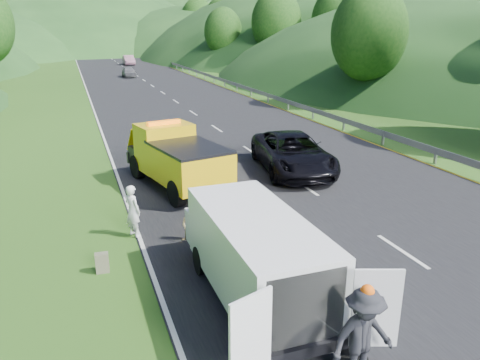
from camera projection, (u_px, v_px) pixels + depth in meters
name	position (u px, v px, depth m)	size (l,w,h in m)	color
ground	(277.00, 239.00, 14.10)	(320.00, 320.00, 0.00)	#38661E
road_surface	(152.00, 86.00, 50.85)	(14.00, 200.00, 0.02)	black
guardrail	(190.00, 74.00, 64.38)	(0.06, 140.00, 1.52)	gray
tree_line_right	(256.00, 67.00, 75.16)	(14.00, 140.00, 14.00)	#2D5619
hills_backdrop	(110.00, 49.00, 136.72)	(201.00, 288.60, 44.00)	#2D5B23
tow_truck	(176.00, 157.00, 18.37)	(3.30, 6.09, 2.48)	black
white_van	(254.00, 252.00, 10.66)	(3.27, 5.95, 2.12)	black
woman	(135.00, 236.00, 14.29)	(0.59, 0.43, 1.62)	silver
child	(190.00, 242.00, 13.91)	(0.49, 0.38, 1.00)	tan
suitcase	(102.00, 263.00, 12.08)	(0.34, 0.19, 0.55)	#5C5C45
passing_suv	(292.00, 171.00, 20.70)	(2.73, 5.91, 1.64)	black
dist_car_a	(129.00, 77.00, 59.78)	(1.55, 3.86, 1.31)	#535359
dist_car_b	(129.00, 65.00, 79.37)	(1.67, 4.78, 1.58)	#7F5467
dist_car_c	(108.00, 57.00, 101.36)	(2.17, 5.35, 1.55)	#8B4558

